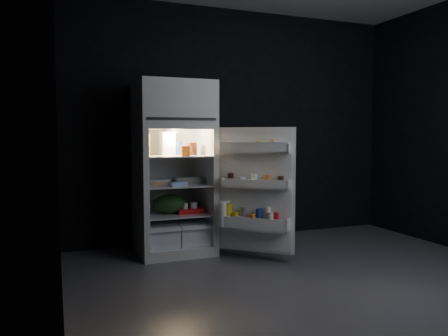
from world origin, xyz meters
name	(u,v)px	position (x,y,z in m)	size (l,w,h in m)	color
floor	(313,280)	(0.00, 0.00, 0.00)	(4.00, 3.40, 0.00)	#525258
wall_back	(236,125)	(0.00, 1.70, 1.35)	(4.00, 0.00, 2.70)	black
wall_left	(58,118)	(-2.00, 0.00, 1.35)	(0.00, 3.40, 2.70)	black
refrigerator	(173,162)	(-0.88, 1.32, 0.96)	(0.76, 0.71, 1.78)	white
fridge_door	(255,192)	(-0.22, 0.70, 0.68)	(0.66, 0.62, 1.22)	white
milk_jug	(167,144)	(-0.93, 1.34, 1.15)	(0.14, 0.14, 0.24)	white
mayo_jar	(176,148)	(-0.83, 1.37, 1.10)	(0.12, 0.12, 0.14)	#1C3699
jam_jar	(192,149)	(-0.69, 1.25, 1.09)	(0.11, 0.11, 0.13)	black
amber_bottle	(146,145)	(-1.15, 1.33, 1.14)	(0.08, 0.08, 0.22)	#BD8A1E
small_carton	(185,151)	(-0.82, 1.06, 1.08)	(0.09, 0.07, 0.10)	#CF6518
egg_carton	(189,180)	(-0.72, 1.24, 0.76)	(0.32, 0.12, 0.07)	gray
pie	(158,182)	(-1.03, 1.37, 0.75)	(0.32, 0.32, 0.04)	tan
flat_package	(178,184)	(-0.89, 1.10, 0.75)	(0.18, 0.09, 0.04)	#8EAADC
wrapped_pkg	(191,180)	(-0.66, 1.40, 0.75)	(0.13, 0.11, 0.05)	beige
produce_bag	(170,204)	(-0.93, 1.25, 0.52)	(0.35, 0.30, 0.20)	#193815
yogurt_tray	(190,211)	(-0.73, 1.18, 0.45)	(0.27, 0.15, 0.05)	red
small_can_red	(181,205)	(-0.76, 1.44, 0.47)	(0.07, 0.07, 0.09)	red
small_can_silver	(196,205)	(-0.60, 1.40, 0.47)	(0.07, 0.07, 0.09)	silver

